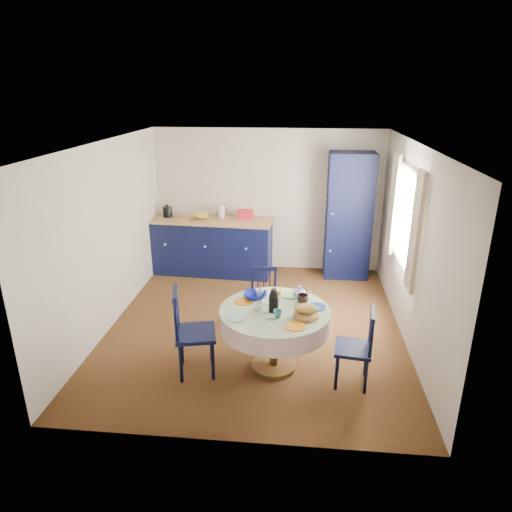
{
  "coord_description": "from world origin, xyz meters",
  "views": [
    {
      "loc": [
        0.57,
        -5.64,
        3.14
      ],
      "look_at": [
        -0.01,
        0.2,
        0.96
      ],
      "focal_mm": 32.0,
      "sensor_mm": 36.0,
      "label": 1
    }
  ],
  "objects": [
    {
      "name": "dining_table",
      "position": [
        0.33,
        -1.0,
        0.64
      ],
      "size": [
        1.27,
        1.27,
        1.05
      ],
      "color": "brown",
      "rests_on": "floor"
    },
    {
      "name": "ceiling",
      "position": [
        0.0,
        0.0,
        2.5
      ],
      "size": [
        4.5,
        4.5,
        0.0
      ],
      "primitive_type": "plane",
      "rotation": [
        3.14,
        0.0,
        0.0
      ],
      "color": "white",
      "rests_on": "wall_back"
    },
    {
      "name": "kitchen_counter",
      "position": [
        -1.0,
        1.9,
        0.51
      ],
      "size": [
        2.26,
        0.82,
        1.23
      ],
      "rotation": [
        0.0,
        0.0,
        -0.06
      ],
      "color": "black",
      "rests_on": "floor"
    },
    {
      "name": "wall_back",
      "position": [
        0.0,
        2.25,
        1.25
      ],
      "size": [
        4.0,
        0.02,
        2.5
      ],
      "primitive_type": "cube",
      "color": "beige",
      "rests_on": "floor"
    },
    {
      "name": "window",
      "position": [
        1.95,
        0.3,
        1.52
      ],
      "size": [
        0.1,
        1.74,
        1.45
      ],
      "color": "white",
      "rests_on": "wall_right"
    },
    {
      "name": "mug_b",
      "position": [
        0.36,
        -1.19,
        0.81
      ],
      "size": [
        0.1,
        0.1,
        0.09
      ],
      "primitive_type": "imported",
      "color": "#30726D",
      "rests_on": "dining_table"
    },
    {
      "name": "mug_a",
      "position": [
        0.14,
        -1.01,
        0.81
      ],
      "size": [
        0.11,
        0.11,
        0.09
      ],
      "primitive_type": "imported",
      "color": "silver",
      "rests_on": "dining_table"
    },
    {
      "name": "chair_left",
      "position": [
        -0.61,
        -1.17,
        0.53
      ],
      "size": [
        0.54,
        0.56,
        1.05
      ],
      "rotation": [
        0.0,
        0.0,
        1.8
      ],
      "color": "black",
      "rests_on": "floor"
    },
    {
      "name": "mug_c",
      "position": [
        0.64,
        -0.8,
        0.82
      ],
      "size": [
        0.13,
        0.13,
        0.11
      ],
      "primitive_type": "imported",
      "color": "black",
      "rests_on": "dining_table"
    },
    {
      "name": "pantry_cabinet",
      "position": [
        1.4,
        2.0,
        1.08
      ],
      "size": [
        0.76,
        0.56,
        2.16
      ],
      "rotation": [
        0.0,
        0.0,
        0.01
      ],
      "color": "black",
      "rests_on": "floor"
    },
    {
      "name": "chair_right",
      "position": [
        1.24,
        -1.21,
        0.46
      ],
      "size": [
        0.44,
        0.46,
        0.92
      ],
      "rotation": [
        0.0,
        0.0,
        -1.7
      ],
      "color": "black",
      "rests_on": "floor"
    },
    {
      "name": "mug_d",
      "position": [
        0.12,
        -0.66,
        0.81
      ],
      "size": [
        0.1,
        0.1,
        0.09
      ],
      "primitive_type": "imported",
      "color": "silver",
      "rests_on": "dining_table"
    },
    {
      "name": "chair_far",
      "position": [
        0.13,
        -0.08,
        0.44
      ],
      "size": [
        0.43,
        0.42,
        0.87
      ],
      "rotation": [
        0.0,
        0.0,
        0.13
      ],
      "color": "black",
      "rests_on": "floor"
    },
    {
      "name": "floor",
      "position": [
        0.0,
        0.0,
        0.0
      ],
      "size": [
        4.5,
        4.5,
        0.0
      ],
      "primitive_type": "plane",
      "color": "black",
      "rests_on": "ground"
    },
    {
      "name": "cobalt_bowl",
      "position": [
        0.07,
        -0.72,
        0.8
      ],
      "size": [
        0.28,
        0.28,
        0.07
      ],
      "primitive_type": "imported",
      "color": "navy",
      "rests_on": "dining_table"
    },
    {
      "name": "wall_right",
      "position": [
        2.0,
        0.0,
        1.25
      ],
      "size": [
        0.02,
        4.5,
        2.5
      ],
      "primitive_type": "cube",
      "color": "beige",
      "rests_on": "floor"
    },
    {
      "name": "wall_left",
      "position": [
        -2.0,
        0.0,
        1.25
      ],
      "size": [
        0.02,
        4.5,
        2.5
      ],
      "primitive_type": "cube",
      "color": "beige",
      "rests_on": "floor"
    }
  ]
}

